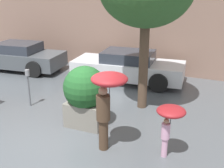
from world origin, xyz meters
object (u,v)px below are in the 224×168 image
object	(u,v)px
person_child	(170,117)
parked_car_far	(19,57)
planter_box	(85,94)
parked_car_near	(128,67)
parking_meter	(28,80)
person_adult	(107,94)

from	to	relation	value
person_child	parked_car_far	bearing A→B (deg)	134.44
planter_box	parked_car_near	size ratio (longest dim) A/B	0.38
parked_car_near	parking_meter	world-z (taller)	parked_car_near
parked_car_near	parked_car_far	xyz separation A→B (m)	(-5.18, -0.36, -0.00)
planter_box	parked_car_far	distance (m)	6.50
planter_box	parked_car_far	world-z (taller)	planter_box
parked_car_far	parking_meter	world-z (taller)	parked_car_far
person_adult	person_child	xyz separation A→B (m)	(1.41, 0.24, -0.43)
parked_car_near	parking_meter	distance (m)	4.14
planter_box	person_adult	bearing A→B (deg)	-40.00
parked_car_near	parked_car_far	size ratio (longest dim) A/B	1.08
parked_car_far	parking_meter	bearing A→B (deg)	-141.81
planter_box	parked_car_far	xyz separation A→B (m)	(-5.36, 3.66, -0.35)
parked_car_far	parked_car_near	bearing A→B (deg)	-91.68
person_adult	parking_meter	size ratio (longest dim) A/B	1.56
planter_box	person_child	world-z (taller)	planter_box
parking_meter	planter_box	bearing A→B (deg)	-11.62
planter_box	person_adult	size ratio (longest dim) A/B	0.90
planter_box	parking_meter	bearing A→B (deg)	168.38
parked_car_near	planter_box	bearing A→B (deg)	177.84
person_adult	parked_car_near	xyz separation A→B (m)	(-1.22, 4.89, -0.84)
parked_car_far	planter_box	bearing A→B (deg)	-129.98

